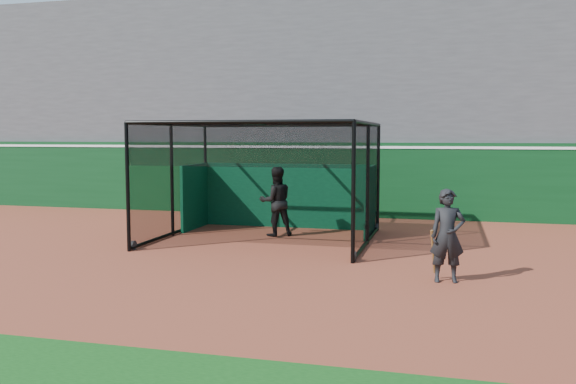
# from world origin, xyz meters

# --- Properties ---
(ground) EXTENTS (120.00, 120.00, 0.00)m
(ground) POSITION_xyz_m (0.00, 0.00, 0.00)
(ground) COLOR brown
(ground) RESTS_ON ground
(outfield_wall) EXTENTS (50.00, 0.50, 2.50)m
(outfield_wall) POSITION_xyz_m (0.00, 8.50, 1.29)
(outfield_wall) COLOR #0A3816
(outfield_wall) RESTS_ON ground
(grandstand) EXTENTS (50.00, 7.85, 8.95)m
(grandstand) POSITION_xyz_m (0.00, 12.27, 4.48)
(grandstand) COLOR #4C4C4F
(grandstand) RESTS_ON ground
(batting_cage) EXTENTS (5.42, 4.85, 3.04)m
(batting_cage) POSITION_xyz_m (-0.77, 3.32, 1.51)
(batting_cage) COLOR black
(batting_cage) RESTS_ON ground
(batter) EXTENTS (1.15, 1.08, 1.89)m
(batter) POSITION_xyz_m (-0.69, 3.98, 0.94)
(batter) COLOR black
(batter) RESTS_ON ground
(on_deck_player) EXTENTS (0.70, 0.51, 1.75)m
(on_deck_player) POSITION_xyz_m (3.85, -0.30, 0.87)
(on_deck_player) COLOR black
(on_deck_player) RESTS_ON ground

